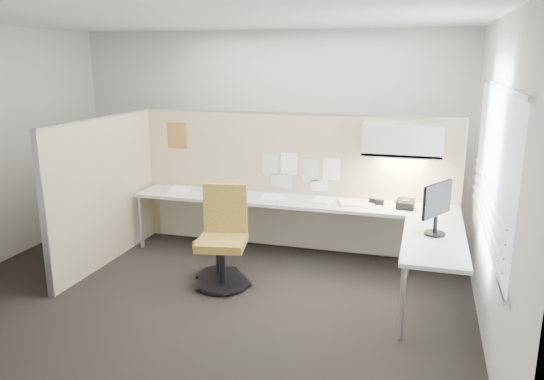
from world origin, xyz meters
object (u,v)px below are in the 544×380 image
(desk, at_px, (314,215))
(chair_left, at_px, (223,240))
(chair_right, at_px, (221,240))
(phone, at_px, (405,204))
(monitor, at_px, (437,205))

(desk, xyz_separation_m, chair_left, (-0.82, -0.89, -0.10))
(chair_left, relative_size, chair_right, 1.19)
(phone, bearing_deg, chair_left, -145.48)
(chair_right, height_order, phone, chair_right)
(desk, distance_m, monitor, 1.62)
(chair_left, xyz_separation_m, monitor, (2.19, 0.14, 0.53))
(chair_right, relative_size, phone, 4.04)
(desk, relative_size, phone, 17.76)
(chair_right, height_order, monitor, monitor)
(desk, bearing_deg, monitor, -28.88)
(monitor, relative_size, phone, 2.33)
(chair_right, distance_m, monitor, 2.39)
(chair_left, relative_size, monitor, 2.06)
(desk, distance_m, phone, 1.07)
(chair_right, bearing_deg, chair_left, -57.33)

